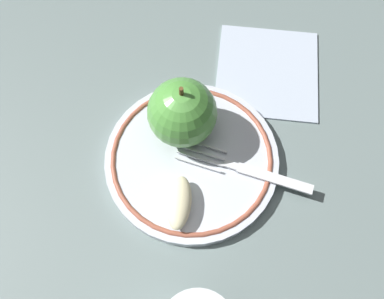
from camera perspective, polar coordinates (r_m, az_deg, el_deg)
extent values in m
plane|color=slate|center=(0.54, 0.06, -0.17)|extent=(2.00, 2.00, 0.00)
cylinder|color=silver|center=(0.52, 0.00, -1.36)|extent=(0.21, 0.21, 0.01)
torus|color=#9B513C|center=(0.52, 0.00, -1.07)|extent=(0.20, 0.20, 0.01)
sphere|color=#4F963D|center=(0.50, -1.32, 4.93)|extent=(0.08, 0.08, 0.08)
cylinder|color=brown|center=(0.46, -1.44, 7.72)|extent=(0.00, 0.00, 0.01)
ellipsoid|color=beige|center=(0.48, -1.72, -7.08)|extent=(0.03, 0.06, 0.02)
cube|color=silver|center=(0.51, 10.97, -3.81)|extent=(0.09, 0.04, 0.00)
cube|color=silver|center=(0.51, 5.18, -2.05)|extent=(0.02, 0.01, 0.00)
cube|color=silver|center=(0.52, 1.62, 0.32)|extent=(0.06, 0.02, 0.00)
cube|color=silver|center=(0.52, 1.34, -0.44)|extent=(0.06, 0.02, 0.00)
cube|color=silver|center=(0.51, 1.06, -1.21)|extent=(0.06, 0.02, 0.00)
cube|color=silver|center=(0.51, 0.78, -2.00)|extent=(0.06, 0.02, 0.00)
cube|color=#AAB7C8|center=(0.60, 10.02, 10.26)|extent=(0.14, 0.15, 0.01)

